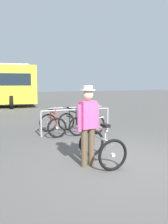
{
  "coord_description": "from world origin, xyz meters",
  "views": [
    {
      "loc": [
        -2.84,
        -4.18,
        1.78
      ],
      "look_at": [
        -0.16,
        1.33,
        1.0
      ],
      "focal_mm": 37.06,
      "sensor_mm": 36.0,
      "label": 1
    }
  ],
  "objects_px": {
    "featured_bicycle": "(99,140)",
    "person_with_featured_bike": "(88,122)",
    "racked_bike_blue": "(90,122)",
    "racked_bike_red": "(52,124)",
    "racked_bike_black": "(72,123)"
  },
  "relations": [
    {
      "from": "racked_bike_black",
      "to": "featured_bicycle",
      "type": "relative_size",
      "value": 0.89
    },
    {
      "from": "racked_bike_red",
      "to": "racked_bike_blue",
      "type": "relative_size",
      "value": 0.98
    },
    {
      "from": "racked_bike_black",
      "to": "featured_bicycle",
      "type": "height_order",
      "value": "featured_bicycle"
    },
    {
      "from": "racked_bike_red",
      "to": "featured_bicycle",
      "type": "bearing_deg",
      "value": -88.25
    },
    {
      "from": "featured_bicycle",
      "to": "racked_bike_blue",
      "type": "bearing_deg",
      "value": 66.16
    },
    {
      "from": "featured_bicycle",
      "to": "person_with_featured_bike",
      "type": "relative_size",
      "value": 0.71
    },
    {
      "from": "person_with_featured_bike",
      "to": "racked_bike_blue",
      "type": "bearing_deg",
      "value": 61.87
    },
    {
      "from": "racked_bike_red",
      "to": "racked_bike_blue",
      "type": "bearing_deg",
      "value": -4.7
    },
    {
      "from": "racked_bike_red",
      "to": "featured_bicycle",
      "type": "relative_size",
      "value": 0.91
    },
    {
      "from": "racked_bike_red",
      "to": "person_with_featured_bike",
      "type": "distance_m",
      "value": 3.28
    },
    {
      "from": "racked_bike_red",
      "to": "featured_bicycle",
      "type": "distance_m",
      "value": 3.06
    },
    {
      "from": "person_with_featured_bike",
      "to": "racked_bike_black",
      "type": "bearing_deg",
      "value": 73.08
    },
    {
      "from": "racked_bike_red",
      "to": "racked_bike_black",
      "type": "distance_m",
      "value": 0.7
    },
    {
      "from": "featured_bicycle",
      "to": "person_with_featured_bike",
      "type": "xyz_separation_m",
      "value": [
        -0.36,
        -0.16,
        0.46
      ]
    },
    {
      "from": "racked_bike_red",
      "to": "person_with_featured_bike",
      "type": "xyz_separation_m",
      "value": [
        -0.26,
        -3.22,
        0.58
      ]
    }
  ]
}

